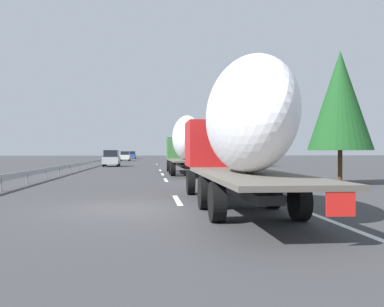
{
  "coord_description": "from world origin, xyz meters",
  "views": [
    {
      "loc": [
        -13.47,
        -0.76,
        1.83
      ],
      "look_at": [
        16.53,
        -3.85,
        1.67
      ],
      "focal_mm": 38.82,
      "sensor_mm": 36.0,
      "label": 1
    }
  ],
  "objects_px": {
    "car_white_van": "(125,156)",
    "car_blue_sedan": "(132,155)",
    "truck_lead": "(185,143)",
    "truck_trailing": "(239,129)",
    "road_sign": "(196,147)",
    "car_silver_hatch": "(111,158)"
  },
  "relations": [
    {
      "from": "truck_lead",
      "to": "road_sign",
      "type": "bearing_deg",
      "value": -8.76
    },
    {
      "from": "car_white_van",
      "to": "car_blue_sedan",
      "type": "bearing_deg",
      "value": -0.67
    },
    {
      "from": "car_silver_hatch",
      "to": "truck_lead",
      "type": "bearing_deg",
      "value": -157.85
    },
    {
      "from": "car_blue_sedan",
      "to": "truck_lead",
      "type": "bearing_deg",
      "value": -174.39
    },
    {
      "from": "car_white_van",
      "to": "car_blue_sedan",
      "type": "xyz_separation_m",
      "value": [
        25.01,
        -0.29,
        0.01
      ]
    },
    {
      "from": "car_white_van",
      "to": "car_silver_hatch",
      "type": "relative_size",
      "value": 1.04
    },
    {
      "from": "truck_lead",
      "to": "truck_trailing",
      "type": "xyz_separation_m",
      "value": [
        -19.66,
        0.0,
        0.03
      ]
    },
    {
      "from": "truck_lead",
      "to": "car_blue_sedan",
      "type": "relative_size",
      "value": 2.91
    },
    {
      "from": "road_sign",
      "to": "car_white_van",
      "type": "bearing_deg",
      "value": 20.63
    },
    {
      "from": "truck_lead",
      "to": "car_blue_sedan",
      "type": "bearing_deg",
      "value": 5.61
    },
    {
      "from": "truck_trailing",
      "to": "car_white_van",
      "type": "distance_m",
      "value": 68.3
    },
    {
      "from": "truck_lead",
      "to": "road_sign",
      "type": "xyz_separation_m",
      "value": [
        20.12,
        -3.1,
        -0.19
      ]
    },
    {
      "from": "truck_lead",
      "to": "truck_trailing",
      "type": "height_order",
      "value": "truck_trailing"
    },
    {
      "from": "car_silver_hatch",
      "to": "car_white_van",
      "type": "bearing_deg",
      "value": 0.14
    },
    {
      "from": "truck_lead",
      "to": "car_white_van",
      "type": "relative_size",
      "value": 3.12
    },
    {
      "from": "truck_lead",
      "to": "car_white_van",
      "type": "xyz_separation_m",
      "value": [
        48.22,
        7.48,
        -1.6
      ]
    },
    {
      "from": "car_blue_sedan",
      "to": "road_sign",
      "type": "bearing_deg",
      "value": -169.04
    },
    {
      "from": "car_white_van",
      "to": "car_blue_sedan",
      "type": "height_order",
      "value": "car_blue_sedan"
    },
    {
      "from": "car_blue_sedan",
      "to": "car_silver_hatch",
      "type": "height_order",
      "value": "car_silver_hatch"
    },
    {
      "from": "car_white_van",
      "to": "car_silver_hatch",
      "type": "distance_m",
      "value": 30.03
    },
    {
      "from": "car_blue_sedan",
      "to": "road_sign",
      "type": "height_order",
      "value": "road_sign"
    },
    {
      "from": "truck_trailing",
      "to": "road_sign",
      "type": "height_order",
      "value": "truck_trailing"
    }
  ]
}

